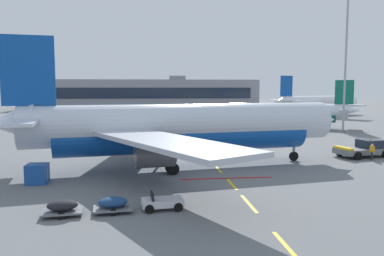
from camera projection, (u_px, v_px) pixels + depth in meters
The scene contains 11 objects.
ground at pixel (356, 144), 53.36m from camera, with size 400.00×400.00×0.00m, color slate.
apron_paint_markings at pixel (203, 151), 47.05m from camera, with size 8.00×92.99×0.01m.
airliner_foreground at pixel (180, 127), 37.15m from camera, with size 34.75×34.16×12.20m.
pushback_tug at pixel (364, 149), 43.40m from camera, with size 6.47×4.16×2.08m.
airliner_mid_left at pixel (318, 103), 107.16m from camera, with size 30.17×28.85×10.91m.
airliner_far_center at pixel (288, 112), 75.80m from camera, with size 24.99×23.65×9.19m.
baggage_train at pixel (113, 204), 23.95m from camera, with size 8.70×2.37×1.14m.
ground_crew_worker at pixel (372, 151), 41.22m from camera, with size 0.33×0.71×1.78m.
uld_cargo_container at pixel (37, 174), 31.22m from camera, with size 1.63×1.59×1.60m.
apron_light_mast_far at pixel (347, 24), 64.49m from camera, with size 1.80×1.80×30.21m.
terminal_satellite at pixel (144, 94), 146.40m from camera, with size 84.36×20.09×12.31m.
Camera 1 is at (11.30, -9.86, 7.74)m, focal length 36.03 mm.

